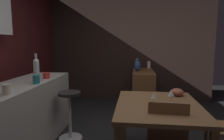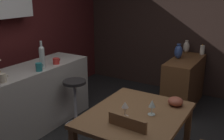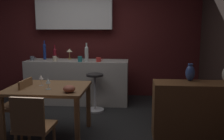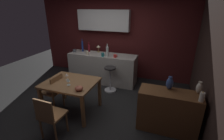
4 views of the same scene
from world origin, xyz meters
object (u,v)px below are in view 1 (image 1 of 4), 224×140
(dining_table, at_px, (158,112))
(vase_ceramic_ivory, at_px, (137,64))
(wine_bottle_clear, at_px, (36,69))
(pillar_candle_tall, at_px, (149,65))
(bar_stool, at_px, (70,115))
(vase_ceramic_blue, at_px, (137,65))
(cup_teal, at_px, (36,79))
(cup_red, at_px, (47,76))
(fruit_bowl, at_px, (177,92))
(sideboard_cabinet, at_px, (143,90))
(wine_glass_right, at_px, (154,96))
(cup_cream, at_px, (7,89))
(wine_glass_left, at_px, (171,93))

(dining_table, xyz_separation_m, vase_ceramic_ivory, (2.52, 0.22, 0.28))
(wine_bottle_clear, xyz_separation_m, pillar_candle_tall, (2.26, -1.61, -0.17))
(bar_stool, height_order, vase_ceramic_blue, vase_ceramic_blue)
(cup_teal, relative_size, vase_ceramic_blue, 0.48)
(wine_bottle_clear, distance_m, cup_red, 0.28)
(bar_stool, xyz_separation_m, fruit_bowl, (-0.11, -1.46, 0.41))
(sideboard_cabinet, xyz_separation_m, wine_glass_right, (-2.17, -0.03, 0.45))
(sideboard_cabinet, height_order, wine_glass_right, wine_glass_right)
(bar_stool, relative_size, cup_cream, 6.23)
(vase_ceramic_ivory, bearing_deg, wine_glass_right, -176.55)
(wine_glass_left, distance_m, vase_ceramic_ivory, 2.50)
(sideboard_cabinet, height_order, bar_stool, sideboard_cabinet)
(bar_stool, distance_m, cup_cream, 1.09)
(sideboard_cabinet, relative_size, wine_glass_left, 7.01)
(wine_glass_left, relative_size, fruit_bowl, 0.98)
(wine_glass_left, height_order, fruit_bowl, wine_glass_left)
(wine_glass_left, relative_size, pillar_candle_tall, 0.84)
(cup_cream, bearing_deg, wine_glass_left, -75.66)
(dining_table, xyz_separation_m, cup_teal, (0.15, 1.49, 0.31))
(pillar_candle_tall, bearing_deg, wine_glass_left, -178.13)
(wine_glass_right, height_order, fruit_bowl, wine_glass_right)
(cup_cream, relative_size, vase_ceramic_ivory, 0.51)
(bar_stool, height_order, pillar_candle_tall, pillar_candle_tall)
(cup_teal, relative_size, cup_cream, 1.03)
(fruit_bowl, bearing_deg, sideboard_cabinet, 12.32)
(pillar_candle_tall, bearing_deg, wine_bottle_clear, 144.54)
(dining_table, height_order, cup_teal, cup_teal)
(sideboard_cabinet, height_order, cup_cream, cup_cream)
(wine_glass_left, distance_m, wine_glass_right, 0.27)
(dining_table, distance_m, cup_cream, 1.60)
(sideboard_cabinet, distance_m, wine_bottle_clear, 2.39)
(bar_stool, bearing_deg, pillar_candle_tall, -31.48)
(bar_stool, distance_m, cup_red, 0.66)
(wine_bottle_clear, distance_m, cup_teal, 0.18)
(bar_stool, xyz_separation_m, wine_glass_right, (-0.61, -1.12, 0.48))
(dining_table, relative_size, wine_glass_right, 7.07)
(fruit_bowl, distance_m, wine_bottle_clear, 1.85)
(wine_glass_right, height_order, cup_red, cup_red)
(sideboard_cabinet, distance_m, wine_glass_left, 2.06)
(vase_ceramic_blue, height_order, vase_ceramic_ivory, vase_ceramic_blue)
(cup_teal, height_order, cup_cream, cup_teal)
(wine_glass_right, relative_size, fruit_bowl, 0.98)
(cup_cream, bearing_deg, vase_ceramic_ivory, -24.17)
(bar_stool, height_order, wine_glass_left, wine_glass_left)
(wine_glass_right, distance_m, wine_bottle_clear, 1.55)
(cup_red, bearing_deg, wine_bottle_clear, 175.61)
(dining_table, relative_size, vase_ceramic_ivory, 4.94)
(sideboard_cabinet, xyz_separation_m, pillar_candle_tall, (0.48, -0.15, 0.49))
(wine_bottle_clear, xyz_separation_m, cup_teal, (-0.12, -0.06, -0.11))
(dining_table, bearing_deg, cup_cream, 103.80)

